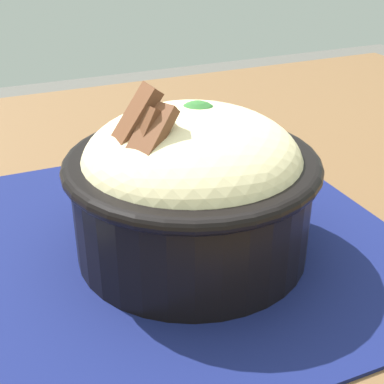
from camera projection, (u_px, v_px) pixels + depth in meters
table at (80, 331)px, 0.44m from camera, size 1.31×0.88×0.72m
placemat at (112, 256)px, 0.42m from camera, size 0.45×0.35×0.00m
bowl at (192, 183)px, 0.40m from camera, size 0.19×0.19×0.14m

